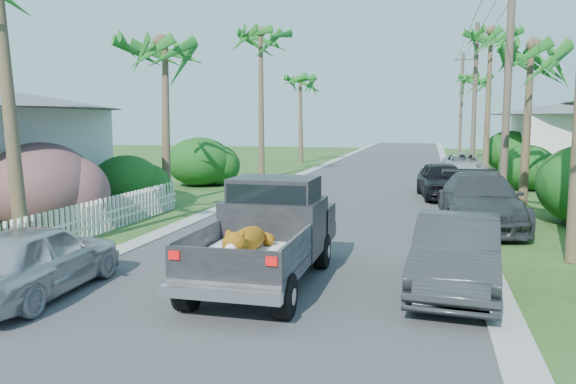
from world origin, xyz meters
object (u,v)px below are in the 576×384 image
(utility_pole_b, at_px, (508,80))
(palm_r_d, at_px, (476,76))
(parked_car_rf, at_px, (442,181))
(palm_l_b, at_px, (164,42))
(palm_r_c, at_px, (491,32))
(palm_r_b, at_px, (531,46))
(utility_pole_d, at_px, (461,105))
(palm_l_c, at_px, (261,33))
(parked_car_rn, at_px, (457,255))
(pickup_truck, at_px, (271,230))
(parked_car_rd, at_px, (463,164))
(utility_pole_c, at_px, (475,98))
(palm_l_d, at_px, (301,78))
(parked_car_ln, at_px, (34,260))
(parked_car_rm, at_px, (480,201))

(utility_pole_b, bearing_deg, palm_r_d, 88.09)
(parked_car_rf, bearing_deg, palm_l_b, -166.11)
(palm_r_c, bearing_deg, palm_l_b, -132.88)
(palm_r_b, xyz_separation_m, palm_r_c, (-0.40, 11.00, 2.16))
(parked_car_rf, distance_m, palm_l_b, 12.42)
(utility_pole_d, bearing_deg, parked_car_rf, -94.25)
(utility_pole_b, bearing_deg, palm_l_c, 142.19)
(palm_l_b, relative_size, utility_pole_d, 0.82)
(parked_car_rn, xyz_separation_m, palm_l_c, (-9.60, 19.11, 7.21))
(palm_l_b, distance_m, palm_l_c, 10.19)
(palm_l_c, xyz_separation_m, palm_r_d, (12.50, 18.00, -1.18))
(pickup_truck, relative_size, parked_car_rf, 1.16)
(parked_car_rd, relative_size, utility_pole_c, 0.52)
(parked_car_rd, bearing_deg, utility_pole_b, -89.70)
(palm_l_c, relative_size, palm_l_d, 1.19)
(palm_r_d, xyz_separation_m, utility_pole_c, (-0.90, -12.00, -2.14))
(utility_pole_d, bearing_deg, palm_r_d, -73.30)
(parked_car_rn, xyz_separation_m, palm_r_d, (2.90, 37.11, 6.03))
(parked_car_rn, height_order, parked_car_rd, parked_car_rn)
(parked_car_rn, distance_m, parked_car_ln, 7.81)
(parked_car_ln, relative_size, palm_l_d, 0.52)
(parked_car_rm, bearing_deg, utility_pole_b, 68.89)
(palm_r_b, distance_m, utility_pole_d, 28.05)
(parked_car_ln, height_order, palm_r_c, palm_r_c)
(palm_l_b, bearing_deg, parked_car_ln, -75.61)
(parked_car_ln, xyz_separation_m, palm_r_d, (10.39, 39.33, 6.05))
(palm_l_d, relative_size, palm_r_b, 1.07)
(palm_l_d, height_order, palm_r_d, palm_r_d)
(palm_l_d, bearing_deg, parked_car_rd, -32.44)
(palm_r_b, xyz_separation_m, utility_pole_c, (-1.00, 13.00, -1.35))
(utility_pole_d, bearing_deg, palm_l_c, -118.92)
(parked_car_rn, height_order, palm_l_c, palm_l_c)
(utility_pole_c, bearing_deg, parked_car_rn, -94.55)
(parked_car_rf, height_order, palm_r_b, palm_r_b)
(palm_r_d, bearing_deg, utility_pole_c, -94.29)
(parked_car_rm, relative_size, parked_car_ln, 1.36)
(utility_pole_d, bearing_deg, palm_l_d, -143.36)
(parked_car_ln, bearing_deg, palm_l_d, -88.93)
(parked_car_rm, height_order, parked_car_rd, parked_car_rm)
(parked_car_rn, height_order, utility_pole_c, utility_pole_c)
(utility_pole_b, bearing_deg, utility_pole_c, 90.00)
(parked_car_rm, distance_m, palm_l_b, 12.77)
(parked_car_rn, relative_size, palm_r_c, 0.46)
(utility_pole_c, bearing_deg, palm_l_c, -152.65)
(parked_car_rn, distance_m, parked_car_rf, 13.22)
(palm_r_c, xyz_separation_m, utility_pole_b, (-0.60, -13.00, -3.51))
(pickup_truck, height_order, utility_pole_c, utility_pole_c)
(palm_r_d, bearing_deg, parked_car_rm, -93.61)
(parked_car_ln, relative_size, palm_l_b, 0.54)
(pickup_truck, height_order, parked_car_rm, pickup_truck)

